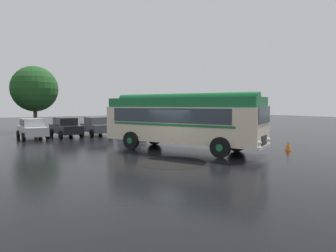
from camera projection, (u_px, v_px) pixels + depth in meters
ground_plane at (176, 152)px, 17.72m from camera, size 120.00×120.00×0.00m
vintage_bus at (181, 119)px, 18.34m from camera, size 6.51×10.17×3.49m
car_near_left at (32, 128)px, 24.66m from camera, size 2.08×4.26×1.66m
car_mid_left at (66, 127)px, 26.25m from camera, size 2.21×4.32×1.66m
car_mid_right at (96, 126)px, 27.72m from camera, size 1.99×4.21×1.66m
car_far_right at (129, 125)px, 28.85m from camera, size 2.20×4.32×1.66m
tree_centre at (34, 88)px, 31.11m from camera, size 4.72×4.72×6.81m
traffic_cone at (288, 146)px, 18.38m from camera, size 0.36×0.36×0.55m
puddle_patch at (172, 162)px, 14.51m from camera, size 3.30×3.30×0.01m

